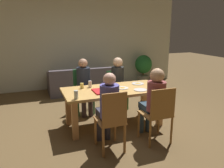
{
  "coord_description": "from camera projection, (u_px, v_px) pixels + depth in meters",
  "views": [
    {
      "loc": [
        -1.48,
        -3.85,
        1.88
      ],
      "look_at": [
        0.0,
        0.1,
        0.8
      ],
      "focal_mm": 36.11,
      "sensor_mm": 36.0,
      "label": 1
    }
  ],
  "objects": [
    {
      "name": "drinking_glass_0",
      "position": [
        76.0,
        95.0,
        3.66
      ],
      "size": [
        0.07,
        0.07,
        0.14
      ],
      "primitive_type": "cylinder",
      "color": "silver",
      "rests_on": "dining_table"
    },
    {
      "name": "person_2",
      "position": [
        154.0,
        98.0,
        3.72
      ],
      "size": [
        0.3,
        0.54,
        1.24
      ],
      "color": "#2C3F4A",
      "rests_on": "ground"
    },
    {
      "name": "person_1",
      "position": [
        108.0,
        105.0,
        3.46
      ],
      "size": [
        0.29,
        0.51,
        1.23
      ],
      "color": "#343340",
      "rests_on": "ground"
    },
    {
      "name": "couch",
      "position": [
        83.0,
        83.0,
        6.62
      ],
      "size": [
        1.99,
        0.91,
        0.75
      ],
      "color": "#504850",
      "rests_on": "ground"
    },
    {
      "name": "potted_plant",
      "position": [
        143.0,
        67.0,
        7.55
      ],
      "size": [
        0.56,
        0.56,
        0.97
      ],
      "color": "gray",
      "rests_on": "ground"
    },
    {
      "name": "drinking_glass_3",
      "position": [
        157.0,
        87.0,
        4.18
      ],
      "size": [
        0.08,
        0.08,
        0.11
      ],
      "primitive_type": "cylinder",
      "color": "#BD542D",
      "rests_on": "dining_table"
    },
    {
      "name": "back_wall",
      "position": [
        77.0,
        40.0,
        6.98
      ],
      "size": [
        6.7,
        0.12,
        2.95
      ],
      "primitive_type": "cube",
      "color": "beige",
      "rests_on": "ground"
    },
    {
      "name": "plate_0",
      "position": [
        140.0,
        90.0,
        4.19
      ],
      "size": [
        0.24,
        0.24,
        0.01
      ],
      "color": "white",
      "rests_on": "dining_table"
    },
    {
      "name": "chair_2",
      "position": [
        159.0,
        112.0,
        3.62
      ],
      "size": [
        0.45,
        0.44,
        0.96
      ],
      "color": "olive",
      "rests_on": "ground"
    },
    {
      "name": "plate_1",
      "position": [
        122.0,
        88.0,
        4.31
      ],
      "size": [
        0.23,
        0.23,
        0.03
      ],
      "color": "white",
      "rests_on": "dining_table"
    },
    {
      "name": "chair_0",
      "position": [
        116.0,
        88.0,
        5.31
      ],
      "size": [
        0.42,
        0.42,
        0.87
      ],
      "color": "#2B6F32",
      "rests_on": "ground"
    },
    {
      "name": "person_0",
      "position": [
        119.0,
        79.0,
        5.13
      ],
      "size": [
        0.29,
        0.47,
        1.2
      ],
      "color": "#413D3C",
      "rests_on": "ground"
    },
    {
      "name": "plate_2",
      "position": [
        138.0,
        83.0,
        4.64
      ],
      "size": [
        0.25,
        0.25,
        0.03
      ],
      "color": "white",
      "rests_on": "dining_table"
    },
    {
      "name": "person_3",
      "position": [
        84.0,
        82.0,
        4.87
      ],
      "size": [
        0.29,
        0.46,
        1.22
      ],
      "color": "#43363D",
      "rests_on": "ground"
    },
    {
      "name": "chair_3",
      "position": [
        83.0,
        89.0,
        5.05
      ],
      "size": [
        0.4,
        0.42,
        0.96
      ],
      "color": "#286838",
      "rests_on": "ground"
    },
    {
      "name": "chair_1",
      "position": [
        112.0,
        120.0,
        3.36
      ],
      "size": [
        0.4,
        0.46,
        0.98
      ],
      "color": "#956231",
      "rests_on": "ground"
    },
    {
      "name": "drinking_glass_1",
      "position": [
        82.0,
        86.0,
        4.3
      ],
      "size": [
        0.07,
        0.07,
        0.1
      ],
      "primitive_type": "cylinder",
      "color": "#DBC25A",
      "rests_on": "dining_table"
    },
    {
      "name": "plate_3",
      "position": [
        112.0,
        85.0,
        4.54
      ],
      "size": [
        0.22,
        0.22,
        0.01
      ],
      "color": "white",
      "rests_on": "dining_table"
    },
    {
      "name": "dining_table",
      "position": [
        114.0,
        95.0,
        4.3
      ],
      "size": [
        1.91,
        0.91,
        0.73
      ],
      "color": "tan",
      "rests_on": "ground"
    },
    {
      "name": "drinking_glass_2",
      "position": [
        90.0,
        84.0,
        4.37
      ],
      "size": [
        0.07,
        0.07,
        0.13
      ],
      "primitive_type": "cylinder",
      "color": "silver",
      "rests_on": "dining_table"
    },
    {
      "name": "ground_plane",
      "position": [
        114.0,
        124.0,
        4.46
      ],
      "size": [
        20.0,
        20.0,
        0.0
      ],
      "primitive_type": "plane",
      "color": "brown"
    },
    {
      "name": "pizza_box_0",
      "position": [
        104.0,
        91.0,
        4.1
      ],
      "size": [
        0.37,
        0.37,
        0.02
      ],
      "color": "red",
      "rests_on": "dining_table"
    }
  ]
}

